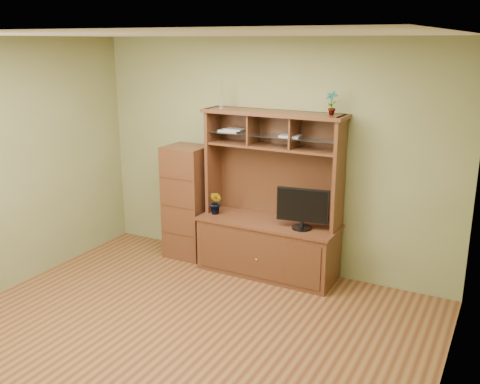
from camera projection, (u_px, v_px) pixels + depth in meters
The scene contains 8 objects.
room at pixel (172, 199), 4.57m from camera, with size 4.54×4.04×2.74m.
media_hutch at pixel (269, 231), 6.21m from camera, with size 1.66×0.61×1.90m.
monitor at pixel (302, 208), 5.84m from camera, with size 0.58×0.22×0.46m.
orchid_plant at pixel (216, 203), 6.36m from camera, with size 0.16×0.13×0.28m, color #286121.
top_plant at pixel (332, 103), 5.56m from camera, with size 0.13×0.09×0.25m, color #355E20.
reed_diffuser at pixel (222, 97), 6.16m from camera, with size 0.06×0.06×0.32m.
magazines at pixel (250, 132), 6.09m from camera, with size 1.01×0.20×0.04m.
side_cabinet at pixel (188, 202), 6.68m from camera, with size 0.51×0.46×1.41m.
Camera 1 is at (2.56, -3.60, 2.66)m, focal length 40.00 mm.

